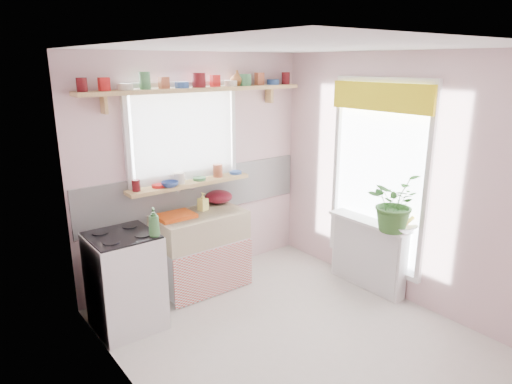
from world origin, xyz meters
TOP-DOWN VIEW (x-y plane):
  - room at (0.66, 0.86)m, footprint 3.20×3.20m
  - sink_unit at (-0.15, 1.29)m, footprint 0.95×0.65m
  - cooker at (-1.10, 1.05)m, footprint 0.58×0.58m
  - radiator_ledge at (1.30, 0.20)m, footprint 0.22×0.95m
  - windowsill at (-0.15, 1.48)m, footprint 1.40×0.22m
  - pine_shelf at (0.00, 1.47)m, footprint 2.52×0.24m
  - shelf_crockery at (-0.02, 1.47)m, footprint 2.47×0.11m
  - sill_crockery at (-0.20, 1.48)m, footprint 1.35×0.11m
  - dish_tray at (-0.42, 1.33)m, footprint 0.38×0.29m
  - colander at (0.22, 1.50)m, footprint 0.35×0.35m
  - jade_plant at (1.21, -0.13)m, footprint 0.66×0.62m
  - fruit_bowl at (1.27, -0.20)m, footprint 0.34×0.34m
  - herb_pot at (1.21, -0.20)m, footprint 0.13×0.11m
  - soap_bottle_sink at (-0.06, 1.37)m, footprint 0.11×0.11m
  - sill_cup at (-0.31, 1.54)m, footprint 0.14×0.14m
  - sill_bowl at (-0.41, 1.42)m, footprint 0.19×0.19m
  - shelf_vase at (0.52, 1.53)m, footprint 0.19×0.19m
  - cooker_bottle at (-0.88, 0.83)m, footprint 0.12×0.12m
  - fruit at (1.28, -0.19)m, footprint 0.20×0.14m

SIDE VIEW (x-z plane):
  - radiator_ledge at x=1.30m, z-range 0.01..0.78m
  - sink_unit at x=-0.15m, z-range -0.13..0.99m
  - cooker at x=-1.10m, z-range 0.00..0.92m
  - fruit_bowl at x=1.27m, z-range 0.78..0.84m
  - fruit at x=1.28m, z-range 0.82..0.92m
  - dish_tray at x=-0.42m, z-range 0.85..0.89m
  - herb_pot at x=1.21m, z-range 0.78..1.00m
  - colander at x=0.22m, z-range 0.85..0.99m
  - soap_bottle_sink at x=-0.06m, z-range 0.85..1.05m
  - cooker_bottle at x=-0.88m, z-range 0.92..1.18m
  - jade_plant at x=1.21m, z-range 0.78..1.37m
  - windowsill at x=-0.15m, z-range 1.12..1.16m
  - sill_bowl at x=-0.41m, z-range 1.16..1.22m
  - sill_cup at x=-0.31m, z-range 1.16..1.26m
  - sill_crockery at x=-0.20m, z-range 1.15..1.27m
  - room at x=0.66m, z-range -0.23..2.97m
  - pine_shelf at x=0.00m, z-range 2.10..2.14m
  - shelf_crockery at x=-0.02m, z-range 2.13..2.25m
  - shelf_vase at x=0.52m, z-range 2.14..2.30m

